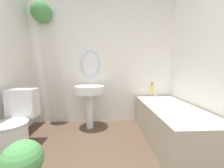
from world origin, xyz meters
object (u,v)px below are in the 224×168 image
toilet (15,126)px  potted_plant (23,164)px  pedestal_sink (89,94)px  shampoo_bottle (152,89)px  bathtub (171,123)px

toilet → potted_plant: toilet is taller
pedestal_sink → shampoo_bottle: pedestal_sink is taller
pedestal_sink → shampoo_bottle: size_ratio=4.10×
bathtub → shampoo_bottle: 0.76m
toilet → bathtub: size_ratio=0.52×
bathtub → shampoo_bottle: bearing=98.9°
toilet → potted_plant: 0.75m
toilet → bathtub: bearing=4.4°
toilet → shampoo_bottle: size_ratio=3.74×
pedestal_sink → bathtub: (1.26, -0.51, -0.35)m
pedestal_sink → potted_plant: (-0.44, -1.28, -0.37)m
toilet → pedestal_sink: (0.88, 0.68, 0.28)m
potted_plant → bathtub: bearing=24.2°
toilet → pedestal_sink: pedestal_sink is taller
bathtub → potted_plant: 1.86m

